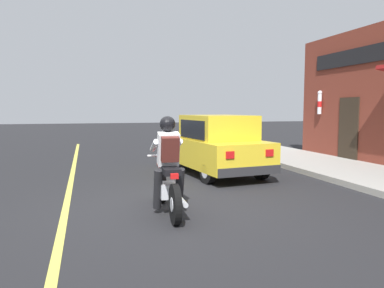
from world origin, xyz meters
name	(u,v)px	position (x,y,z in m)	size (l,w,h in m)	color
ground_plane	(173,208)	(0.00, 0.00, 0.00)	(80.00, 80.00, 0.00)	black
sidewalk_curb	(330,166)	(5.39, 3.00, 0.07)	(2.60, 22.00, 0.14)	#9E9B93
lane_stripe	(71,182)	(-1.80, 3.00, 0.00)	(0.12, 19.80, 0.01)	#D1C64C
motorcycle_with_rider	(168,173)	(-0.13, -0.23, 0.68)	(0.57, 2.02, 1.62)	black
car_hatchback	(215,145)	(1.86, 3.09, 0.77)	(2.07, 3.94, 1.57)	black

